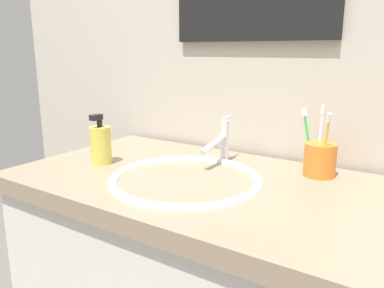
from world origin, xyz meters
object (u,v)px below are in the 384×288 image
(faucet, at_px, (221,141))
(toothbrush_cup, at_px, (320,160))
(soap_dispenser, at_px, (101,144))
(toothbrush_yellow, at_px, (325,141))
(toothbrush_white, at_px, (320,133))
(toothbrush_green, at_px, (308,135))

(faucet, height_order, toothbrush_cup, faucet)
(soap_dispenser, bearing_deg, toothbrush_yellow, 20.01)
(faucet, xyz_separation_m, soap_dispenser, (-0.29, -0.20, -0.01))
(faucet, relative_size, toothbrush_yellow, 0.98)
(toothbrush_white, distance_m, soap_dispenser, 0.63)
(toothbrush_green, height_order, soap_dispenser, toothbrush_green)
(toothbrush_cup, xyz_separation_m, soap_dispenser, (-0.57, -0.24, 0.01))
(toothbrush_cup, distance_m, toothbrush_yellow, 0.07)
(toothbrush_cup, height_order, soap_dispenser, soap_dispenser)
(toothbrush_white, bearing_deg, soap_dispenser, -153.48)
(toothbrush_green, bearing_deg, toothbrush_white, 23.84)
(toothbrush_cup, relative_size, soap_dispenser, 0.60)
(toothbrush_white, bearing_deg, toothbrush_cup, -69.73)
(toothbrush_yellow, distance_m, toothbrush_green, 0.08)
(toothbrush_cup, bearing_deg, soap_dispenser, -157.28)
(toothbrush_yellow, bearing_deg, toothbrush_cup, 123.16)
(toothbrush_green, bearing_deg, soap_dispenser, -153.33)
(toothbrush_yellow, bearing_deg, faucet, -177.19)
(faucet, bearing_deg, toothbrush_cup, 8.11)
(toothbrush_cup, xyz_separation_m, toothbrush_yellow, (0.02, -0.03, 0.06))
(faucet, xyz_separation_m, toothbrush_yellow, (0.30, 0.01, 0.04))
(toothbrush_white, height_order, toothbrush_green, toothbrush_white)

